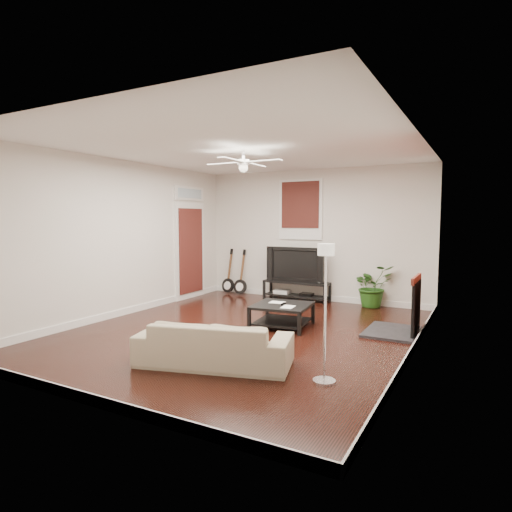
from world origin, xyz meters
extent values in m
cube|color=black|center=(0.00, 0.00, 0.00)|extent=(5.00, 6.00, 0.01)
cube|color=white|center=(0.00, 0.00, 2.80)|extent=(5.00, 6.00, 0.01)
cube|color=silver|center=(0.00, 3.00, 1.40)|extent=(5.00, 0.01, 2.80)
cube|color=silver|center=(0.00, -3.00, 1.40)|extent=(5.00, 0.01, 2.80)
cube|color=silver|center=(-2.50, 0.00, 1.40)|extent=(0.01, 6.00, 2.80)
cube|color=silver|center=(2.50, 0.00, 1.40)|extent=(0.01, 6.00, 2.80)
cube|color=#964130|center=(2.49, 1.00, 1.40)|extent=(0.02, 2.20, 2.80)
cube|color=black|center=(2.20, 1.00, 0.46)|extent=(0.80, 1.10, 0.92)
cube|color=black|center=(-0.30, 2.97, 1.95)|extent=(1.00, 0.06, 1.30)
cube|color=white|center=(-2.46, 1.90, 1.25)|extent=(0.08, 1.00, 2.50)
cube|color=black|center=(-0.30, 2.78, 0.20)|extent=(1.45, 0.39, 0.40)
imported|color=black|center=(-0.30, 2.80, 0.78)|extent=(1.29, 0.17, 0.75)
cube|color=black|center=(0.40, 0.55, 0.18)|extent=(0.97, 0.97, 0.37)
imported|color=tan|center=(0.46, -1.50, 0.27)|extent=(1.97, 1.19, 0.54)
imported|color=#225217|center=(1.32, 2.82, 0.42)|extent=(1.01, 1.01, 0.85)
camera|label=1|loc=(3.28, -5.66, 1.75)|focal=29.99mm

